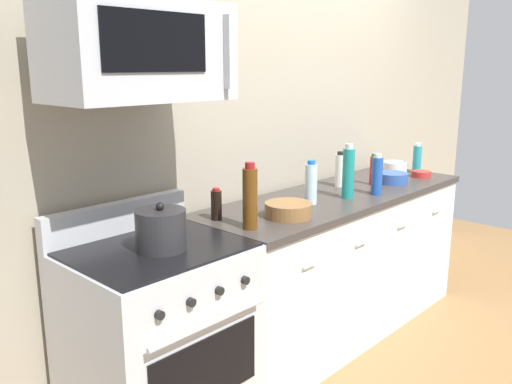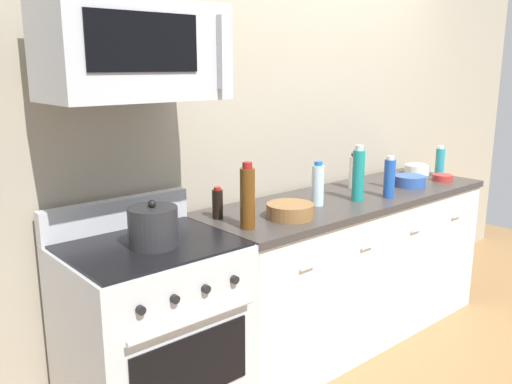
{
  "view_description": "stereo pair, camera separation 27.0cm",
  "coord_description": "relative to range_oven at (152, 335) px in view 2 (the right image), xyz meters",
  "views": [
    {
      "loc": [
        -2.72,
        -1.86,
        1.7
      ],
      "look_at": [
        -0.81,
        -0.05,
        1.07
      ],
      "focal_mm": 37.74,
      "sensor_mm": 36.0,
      "label": 1
    },
    {
      "loc": [
        -2.53,
        -2.04,
        1.7
      ],
      "look_at": [
        -0.81,
        -0.05,
        1.07
      ],
      "focal_mm": 37.74,
      "sensor_mm": 36.0,
      "label": 2
    }
  ],
  "objects": [
    {
      "name": "range_oven",
      "position": [
        0.0,
        0.0,
        0.0
      ],
      "size": [
        0.76,
        0.69,
        1.07
      ],
      "color": "#B7BABF",
      "rests_on": "ground_plane"
    },
    {
      "name": "back_wall",
      "position": [
        1.4,
        0.41,
        0.88
      ],
      "size": [
        5.15,
        0.1,
        2.7
      ],
      "primitive_type": "cube",
      "color": "#9E937F",
      "rests_on": "ground_plane"
    },
    {
      "name": "bottle_water_clear",
      "position": [
        1.07,
        -0.04,
        0.57
      ],
      "size": [
        0.07,
        0.07,
        0.25
      ],
      "color": "silver",
      "rests_on": "countertop_slab"
    },
    {
      "name": "bottle_dish_soap",
      "position": [
        2.34,
        -0.04,
        0.56
      ],
      "size": [
        0.06,
        0.06,
        0.22
      ],
      "color": "teal",
      "rests_on": "countertop_slab"
    },
    {
      "name": "bottle_vinegar_white",
      "position": [
        1.56,
        0.11,
        0.56
      ],
      "size": [
        0.07,
        0.07,
        0.23
      ],
      "color": "silver",
      "rests_on": "countertop_slab"
    },
    {
      "name": "bowl_wooden_salad",
      "position": [
        0.77,
        -0.12,
        0.49
      ],
      "size": [
        0.25,
        0.25,
        0.08
      ],
      "color": "brown",
      "rests_on": "countertop_slab"
    },
    {
      "name": "counter_unit",
      "position": [
        1.4,
        -0.0,
        -0.01
      ],
      "size": [
        2.06,
        0.66,
        0.92
      ],
      "color": "silver",
      "rests_on": "ground_plane"
    },
    {
      "name": "bottle_soda_blue",
      "position": [
        1.53,
        -0.19,
        0.57
      ],
      "size": [
        0.07,
        0.07,
        0.25
      ],
      "color": "#1E4CA5",
      "rests_on": "countertop_slab"
    },
    {
      "name": "bottle_soy_sauce_dark",
      "position": [
        0.48,
        0.12,
        0.53
      ],
      "size": [
        0.06,
        0.06,
        0.17
      ],
      "color": "black",
      "rests_on": "countertop_slab"
    },
    {
      "name": "bowl_white_ceramic",
      "position": [
        2.29,
        0.11,
        0.49
      ],
      "size": [
        0.18,
        0.18,
        0.07
      ],
      "color": "white",
      "rests_on": "countertop_slab"
    },
    {
      "name": "bowl_red_small",
      "position": [
        2.22,
        -0.14,
        0.47
      ],
      "size": [
        0.14,
        0.14,
        0.04
      ],
      "color": "#B72D28",
      "rests_on": "countertop_slab"
    },
    {
      "name": "bowl_blue_mixing",
      "position": [
        1.9,
        -0.09,
        0.49
      ],
      "size": [
        0.2,
        0.2,
        0.07
      ],
      "color": "#2D519E",
      "rests_on": "countertop_slab"
    },
    {
      "name": "ground_plane",
      "position": [
        1.4,
        -0.0,
        -0.47
      ],
      "size": [
        6.18,
        6.18,
        0.0
      ],
      "primitive_type": "plane",
      "color": "olive"
    },
    {
      "name": "stockpot",
      "position": [
        0.0,
        -0.05,
        0.54
      ],
      "size": [
        0.22,
        0.22,
        0.21
      ],
      "color": "#262628",
      "rests_on": "range_oven"
    },
    {
      "name": "bottle_sparkling_teal",
      "position": [
        1.33,
        -0.11,
        0.61
      ],
      "size": [
        0.07,
        0.07,
        0.33
      ],
      "color": "#197F7A",
      "rests_on": "countertop_slab"
    },
    {
      "name": "microwave",
      "position": [
        0.0,
        0.04,
        1.28
      ],
      "size": [
        0.74,
        0.44,
        0.4
      ],
      "color": "#B7BABF"
    },
    {
      "name": "bottle_wine_amber",
      "position": [
        0.49,
        -0.12,
        0.61
      ],
      "size": [
        0.07,
        0.07,
        0.33
      ],
      "color": "#59330F",
      "rests_on": "countertop_slab"
    },
    {
      "name": "bottle_hot_sauce_red",
      "position": [
        1.76,
        -0.02,
        0.55
      ],
      "size": [
        0.05,
        0.05,
        0.21
      ],
      "color": "#B21914",
      "rests_on": "countertop_slab"
    }
  ]
}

